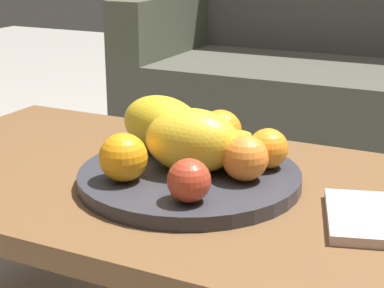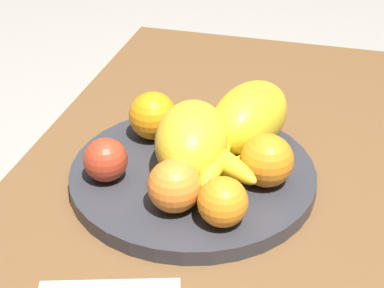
{
  "view_description": "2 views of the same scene",
  "coord_description": "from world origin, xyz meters",
  "px_view_note": "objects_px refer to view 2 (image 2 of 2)",
  "views": [
    {
      "loc": [
        0.46,
        -0.93,
        0.81
      ],
      "look_at": [
        0.0,
        -0.01,
        0.48
      ],
      "focal_mm": 57.9,
      "sensor_mm": 36.0,
      "label": 1
    },
    {
      "loc": [
        0.79,
        0.2,
        0.99
      ],
      "look_at": [
        0.0,
        -0.01,
        0.48
      ],
      "focal_mm": 58.14,
      "sensor_mm": 36.0,
      "label": 2
    }
  ],
  "objects_px": {
    "coffee_table": "(198,203)",
    "orange_back": "(174,186)",
    "orange_front": "(153,116)",
    "apple_front": "(106,160)",
    "banana_bunch": "(224,167)",
    "melon_smaller_beside": "(249,117)",
    "orange_right": "(267,160)",
    "orange_left": "(223,202)",
    "melon_large_front": "(192,141)",
    "fruit_bowl": "(192,177)"
  },
  "relations": [
    {
      "from": "melon_large_front",
      "to": "orange_front",
      "type": "height_order",
      "value": "melon_large_front"
    },
    {
      "from": "melon_smaller_beside",
      "to": "orange_left",
      "type": "height_order",
      "value": "melon_smaller_beside"
    },
    {
      "from": "melon_large_front",
      "to": "orange_back",
      "type": "relative_size",
      "value": 2.12
    },
    {
      "from": "melon_large_front",
      "to": "orange_right",
      "type": "bearing_deg",
      "value": 89.18
    },
    {
      "from": "coffee_table",
      "to": "melon_smaller_beside",
      "type": "relative_size",
      "value": 6.87
    },
    {
      "from": "fruit_bowl",
      "to": "orange_right",
      "type": "xyz_separation_m",
      "value": [
        0.0,
        0.12,
        0.05
      ]
    },
    {
      "from": "coffee_table",
      "to": "orange_right",
      "type": "distance_m",
      "value": 0.15
    },
    {
      "from": "orange_left",
      "to": "apple_front",
      "type": "bearing_deg",
      "value": -106.4
    },
    {
      "from": "orange_front",
      "to": "apple_front",
      "type": "distance_m",
      "value": 0.14
    },
    {
      "from": "fruit_bowl",
      "to": "orange_back",
      "type": "distance_m",
      "value": 0.11
    },
    {
      "from": "coffee_table",
      "to": "orange_front",
      "type": "relative_size",
      "value": 14.97
    },
    {
      "from": "melon_smaller_beside",
      "to": "orange_left",
      "type": "xyz_separation_m",
      "value": [
        0.21,
        0.0,
        -0.02
      ]
    },
    {
      "from": "orange_front",
      "to": "orange_right",
      "type": "height_order",
      "value": "same"
    },
    {
      "from": "orange_front",
      "to": "orange_left",
      "type": "relative_size",
      "value": 1.14
    },
    {
      "from": "melon_large_front",
      "to": "orange_front",
      "type": "bearing_deg",
      "value": -132.66
    },
    {
      "from": "coffee_table",
      "to": "fruit_bowl",
      "type": "xyz_separation_m",
      "value": [
        0.0,
        -0.01,
        0.05
      ]
    },
    {
      "from": "melon_large_front",
      "to": "apple_front",
      "type": "height_order",
      "value": "melon_large_front"
    },
    {
      "from": "orange_left",
      "to": "apple_front",
      "type": "height_order",
      "value": "orange_left"
    },
    {
      "from": "orange_front",
      "to": "apple_front",
      "type": "xyz_separation_m",
      "value": [
        0.14,
        -0.03,
        -0.01
      ]
    },
    {
      "from": "apple_front",
      "to": "banana_bunch",
      "type": "bearing_deg",
      "value": 100.73
    },
    {
      "from": "coffee_table",
      "to": "orange_front",
      "type": "height_order",
      "value": "orange_front"
    },
    {
      "from": "melon_smaller_beside",
      "to": "banana_bunch",
      "type": "height_order",
      "value": "melon_smaller_beside"
    },
    {
      "from": "orange_front",
      "to": "orange_back",
      "type": "xyz_separation_m",
      "value": [
        0.18,
        0.09,
        -0.0
      ]
    },
    {
      "from": "orange_back",
      "to": "orange_front",
      "type": "bearing_deg",
      "value": -153.21
    },
    {
      "from": "melon_large_front",
      "to": "melon_smaller_beside",
      "type": "distance_m",
      "value": 0.12
    },
    {
      "from": "orange_right",
      "to": "apple_front",
      "type": "xyz_separation_m",
      "value": [
        0.05,
        -0.24,
        -0.01
      ]
    },
    {
      "from": "orange_front",
      "to": "banana_bunch",
      "type": "bearing_deg",
      "value": 54.61
    },
    {
      "from": "coffee_table",
      "to": "orange_right",
      "type": "height_order",
      "value": "orange_right"
    },
    {
      "from": "melon_large_front",
      "to": "orange_left",
      "type": "distance_m",
      "value": 0.14
    },
    {
      "from": "apple_front",
      "to": "banana_bunch",
      "type": "xyz_separation_m",
      "value": [
        -0.03,
        0.18,
        -0.0
      ]
    },
    {
      "from": "coffee_table",
      "to": "melon_smaller_beside",
      "type": "xyz_separation_m",
      "value": [
        -0.09,
        0.06,
        0.12
      ]
    },
    {
      "from": "orange_left",
      "to": "orange_back",
      "type": "bearing_deg",
      "value": -100.86
    },
    {
      "from": "melon_smaller_beside",
      "to": "orange_left",
      "type": "relative_size",
      "value": 2.49
    },
    {
      "from": "fruit_bowl",
      "to": "orange_front",
      "type": "relative_size",
      "value": 4.78
    },
    {
      "from": "coffee_table",
      "to": "orange_right",
      "type": "bearing_deg",
      "value": 86.33
    },
    {
      "from": "fruit_bowl",
      "to": "melon_smaller_beside",
      "type": "relative_size",
      "value": 2.19
    },
    {
      "from": "coffee_table",
      "to": "orange_back",
      "type": "xyz_separation_m",
      "value": [
        0.1,
        -0.01,
        0.11
      ]
    },
    {
      "from": "banana_bunch",
      "to": "orange_back",
      "type": "bearing_deg",
      "value": -35.33
    },
    {
      "from": "apple_front",
      "to": "orange_back",
      "type": "bearing_deg",
      "value": 70.41
    },
    {
      "from": "melon_smaller_beside",
      "to": "orange_front",
      "type": "bearing_deg",
      "value": -84.42
    },
    {
      "from": "melon_smaller_beside",
      "to": "coffee_table",
      "type": "bearing_deg",
      "value": -33.34
    },
    {
      "from": "apple_front",
      "to": "banana_bunch",
      "type": "distance_m",
      "value": 0.18
    },
    {
      "from": "orange_back",
      "to": "banana_bunch",
      "type": "bearing_deg",
      "value": 144.67
    },
    {
      "from": "coffee_table",
      "to": "banana_bunch",
      "type": "distance_m",
      "value": 0.11
    },
    {
      "from": "orange_left",
      "to": "orange_right",
      "type": "bearing_deg",
      "value": 158.77
    },
    {
      "from": "fruit_bowl",
      "to": "melon_large_front",
      "type": "distance_m",
      "value": 0.07
    },
    {
      "from": "apple_front",
      "to": "banana_bunch",
      "type": "relative_size",
      "value": 0.45
    },
    {
      "from": "melon_smaller_beside",
      "to": "apple_front",
      "type": "relative_size",
      "value": 2.6
    },
    {
      "from": "melon_large_front",
      "to": "orange_right",
      "type": "relative_size",
      "value": 2.03
    },
    {
      "from": "melon_large_front",
      "to": "fruit_bowl",
      "type": "bearing_deg",
      "value": 130.21
    }
  ]
}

